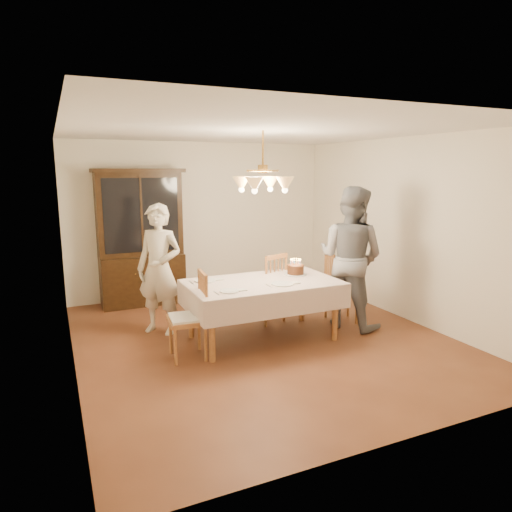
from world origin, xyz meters
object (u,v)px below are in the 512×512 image
china_hutch (141,240)px  elderly_woman (159,269)px  chair_far_side (267,291)px  birthday_cake (295,270)px  dining_table (263,287)px

china_hutch → elderly_woman: size_ratio=1.26×
chair_far_side → elderly_woman: bearing=172.5°
birthday_cake → elderly_woman: bearing=159.4°
elderly_woman → birthday_cake: (1.68, -0.63, -0.04)m
chair_far_side → elderly_woman: 1.55m
elderly_woman → birthday_cake: size_ratio=5.73×
elderly_woman → china_hutch: bearing=131.4°
birthday_cake → chair_far_side: bearing=115.2°
chair_far_side → birthday_cake: chair_far_side is taller
china_hutch → birthday_cake: 2.68m
dining_table → elderly_woman: elderly_woman is taller
elderly_woman → birthday_cake: 1.80m
dining_table → china_hutch: china_hutch is taller
dining_table → elderly_woman: 1.38m
china_hutch → chair_far_side: 2.28m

